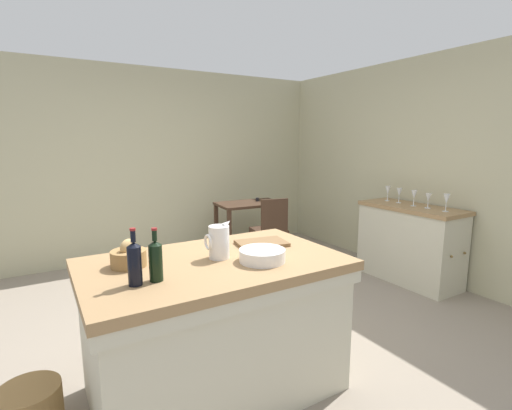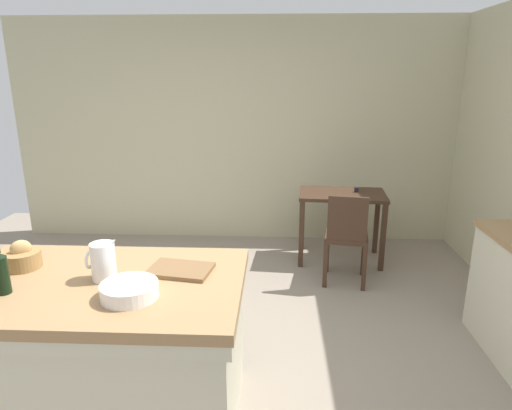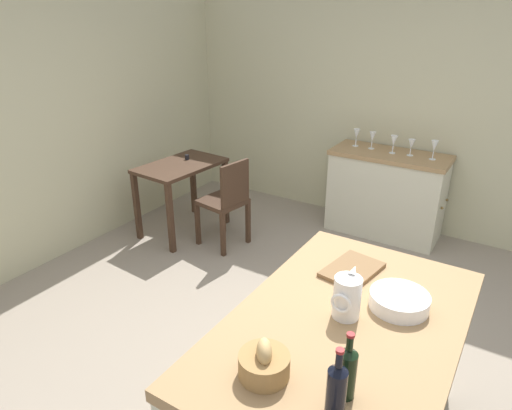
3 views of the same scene
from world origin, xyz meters
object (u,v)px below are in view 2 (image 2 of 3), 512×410
wine_bottle_dark (1,272)px  bread_basket (22,258)px  cutting_board (180,270)px  wooden_chair (346,235)px  writing_desk (342,204)px  island_table (103,347)px  pitcher (103,261)px  wash_bowl (129,290)px

wine_bottle_dark → bread_basket: bearing=103.5°
cutting_board → wooden_chair: bearing=55.1°
writing_desk → wooden_chair: size_ratio=1.03×
cutting_board → wine_bottle_dark: bearing=-160.6°
wine_bottle_dark → island_table: bearing=21.6°
island_table → writing_desk: (1.67, 2.45, 0.15)m
pitcher → bread_basket: pitcher is taller
pitcher → wine_bottle_dark: bearing=-158.4°
wash_bowl → cutting_board: bearing=58.8°
pitcher → cutting_board: pitcher is taller
cutting_board → bread_basket: bearing=179.1°
bread_basket → cutting_board: bearing=-0.9°
pitcher → bread_basket: bearing=166.0°
wash_bowl → bread_basket: (-0.73, 0.33, 0.02)m
wine_bottle_dark → wash_bowl: bearing=-1.4°
island_table → writing_desk: island_table is taller
wooden_chair → wash_bowl: wash_bowl is taller
wooden_chair → bread_basket: (-2.12, -1.71, 0.46)m
pitcher → wash_bowl: bearing=-44.0°
island_table → wash_bowl: bearing=-36.1°
bread_basket → wine_bottle_dark: size_ratio=0.71×
wooden_chair → cutting_board: size_ratio=2.64×
island_table → pitcher: (0.04, 0.02, 0.52)m
writing_desk → wash_bowl: (-1.42, -2.63, 0.30)m
wooden_chair → bread_basket: bread_basket is taller
island_table → wooden_chair: wooden_chair is taller
island_table → bread_basket: bread_basket is taller
wooden_chair → wine_bottle_dark: wine_bottle_dark is taller
island_table → cutting_board: 0.62m
writing_desk → pitcher: size_ratio=3.75×
wooden_chair → bread_basket: 2.77m
island_table → bread_basket: size_ratio=7.71×
island_table → cutting_board: bearing=17.1°
writing_desk → cutting_board: 2.64m
pitcher → wine_bottle_dark: (-0.45, -0.18, 0.01)m
writing_desk → bread_basket: bearing=-133.0°
island_table → pitcher: 0.52m
island_table → wooden_chair: (1.64, 1.86, 0.02)m
bread_basket → cutting_board: 0.92m
wooden_chair → wash_bowl: 2.51m
wash_bowl → cutting_board: (0.19, 0.31, -0.03)m
cutting_board → wine_bottle_dark: wine_bottle_dark is taller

